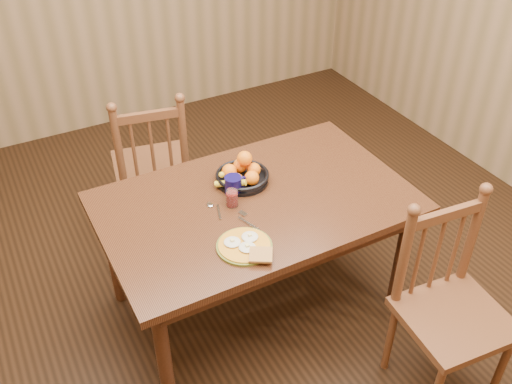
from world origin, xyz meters
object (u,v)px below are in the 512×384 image
dining_table (256,213)px  chair_near (450,308)px  fruit_bowl (242,174)px  chair_far (152,166)px  breakfast_plate (245,246)px  coffee_mug (234,185)px

dining_table → chair_near: size_ratio=1.54×
chair_near → fruit_bowl: 1.23m
chair_near → fruit_bowl: size_ratio=3.58×
dining_table → chair_far: chair_far is taller
chair_near → breakfast_plate: 1.01m
chair_far → coffee_mug: (0.19, -0.80, 0.30)m
dining_table → chair_far: (-0.27, 0.91, -0.16)m
chair_near → coffee_mug: chair_near is taller
breakfast_plate → dining_table: bearing=54.0°
chair_far → fruit_bowl: (0.28, -0.73, 0.29)m
chair_near → coffee_mug: 1.22m
coffee_mug → fruit_bowl: fruit_bowl is taller
coffee_mug → dining_table: bearing=-56.7°
chair_near → fruit_bowl: (-0.54, 1.07, 0.29)m
dining_table → chair_near: chair_near is taller
fruit_bowl → coffee_mug: bearing=-139.8°
chair_near → chair_far: bearing=119.7°
dining_table → chair_far: size_ratio=1.55×
chair_far → breakfast_plate: size_ratio=3.37×
breakfast_plate → coffee_mug: coffee_mug is taller
dining_table → coffee_mug: bearing=123.3°
breakfast_plate → chair_far: bearing=92.2°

